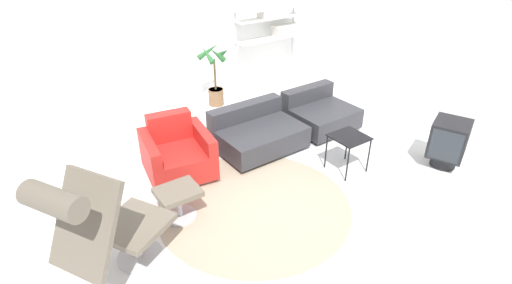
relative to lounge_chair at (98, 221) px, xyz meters
The scene contains 13 objects.
ground_plane 1.96m from the lounge_chair, 14.06° to the left, with size 12.00×12.00×0.00m, color white.
wall_back 4.07m from the lounge_chair, 63.89° to the left, with size 12.00×0.09×2.80m.
wall_right 5.20m from the lounge_chair, ahead, with size 0.06×12.00×2.80m.
round_rug 1.83m from the lounge_chair, ahead, with size 2.20×2.20×0.01m.
lounge_chair is the anchor object (origin of this frame).
ottoman 1.13m from the lounge_chair, 29.81° to the left, with size 0.45×0.38×0.36m.
armchair_red 1.85m from the lounge_chair, 46.23° to the left, with size 0.90×0.89×0.74m.
couch_low 2.80m from the lounge_chair, 27.66° to the left, with size 1.19×0.89×0.58m.
couch_second 3.85m from the lounge_chair, 19.41° to the left, with size 0.96×0.89×0.58m.
side_table 3.09m from the lounge_chair, ahead, with size 0.42×0.42×0.49m.
crt_television 4.25m from the lounge_chair, ahead, with size 0.60×0.58×0.64m.
potted_plant 4.00m from the lounge_chair, 47.19° to the left, with size 0.47×0.49×1.07m.
shelf_unit 5.42m from the lounge_chair, 37.78° to the left, with size 1.40×0.28×1.82m.
Camera 1 is at (-2.12, -3.22, 2.87)m, focal length 28.00 mm.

